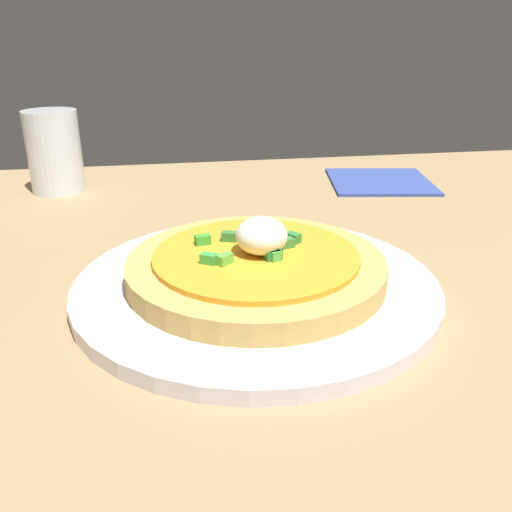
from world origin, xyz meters
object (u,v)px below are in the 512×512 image
(plate, at_px, (256,285))
(pizza, at_px, (256,265))
(cup_far, at_px, (55,156))
(napkin, at_px, (380,181))

(plate, xyz_separation_m, pizza, (0.00, 0.00, 0.02))
(cup_far, relative_size, napkin, 0.77)
(pizza, xyz_separation_m, cup_far, (-0.21, 0.34, 0.02))
(cup_far, bearing_deg, plate, -58.32)
(plate, xyz_separation_m, napkin, (0.23, 0.30, -0.00))
(pizza, height_order, cup_far, cup_far)
(pizza, height_order, napkin, pizza)
(napkin, bearing_deg, cup_far, 175.42)
(pizza, relative_size, napkin, 1.53)
(cup_far, bearing_deg, pizza, -58.29)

